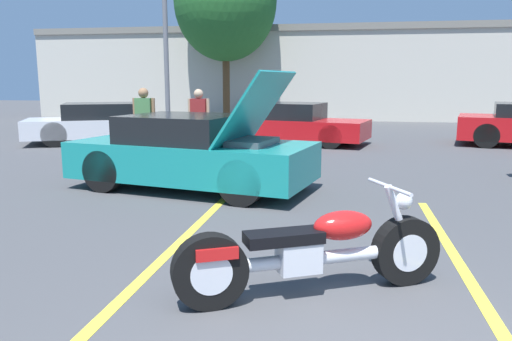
% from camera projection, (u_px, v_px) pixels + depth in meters
% --- Properties ---
extents(parking_stripe_foreground, '(0.12, 5.43, 0.01)m').
position_uv_depth(parking_stripe_foreground, '(173.00, 249.00, 5.60)').
color(parking_stripe_foreground, yellow).
rests_on(parking_stripe_foreground, ground).
extents(parking_stripe_middle, '(0.12, 5.43, 0.01)m').
position_uv_depth(parking_stripe_middle, '(461.00, 267.00, 5.06)').
color(parking_stripe_middle, yellow).
rests_on(parking_stripe_middle, ground).
extents(far_building, '(32.00, 4.20, 4.40)m').
position_uv_depth(far_building, '(356.00, 71.00, 24.59)').
color(far_building, beige).
rests_on(far_building, ground).
extents(light_pole, '(1.21, 0.28, 8.31)m').
position_uv_depth(light_pole, '(167.00, 6.00, 18.24)').
color(light_pole, slate).
rests_on(light_pole, ground).
extents(tree_background, '(4.53, 4.53, 7.90)m').
position_uv_depth(tree_background, '(225.00, 1.00, 21.96)').
color(tree_background, brown).
rests_on(tree_background, ground).
extents(motorcycle, '(2.29, 1.26, 0.95)m').
position_uv_depth(motorcycle, '(313.00, 252.00, 4.35)').
color(motorcycle, black).
rests_on(motorcycle, ground).
extents(show_car_hood_open, '(4.41, 2.62, 2.02)m').
position_uv_depth(show_car_hood_open, '(193.00, 153.00, 8.62)').
color(show_car_hood_open, teal).
rests_on(show_car_hood_open, ground).
extents(parked_car_left_row, '(5.04, 3.60, 1.19)m').
position_uv_depth(parked_car_left_row, '(107.00, 123.00, 15.11)').
color(parked_car_left_row, silver).
rests_on(parked_car_left_row, ground).
extents(parked_car_mid_left_row, '(4.56, 2.66, 1.21)m').
position_uv_depth(parked_car_mid_left_row, '(293.00, 124.00, 14.90)').
color(parked_car_mid_left_row, red).
rests_on(parked_car_mid_left_row, ground).
extents(spectator_near_motorcycle, '(0.52, 0.22, 1.67)m').
position_uv_depth(spectator_near_motorcycle, '(199.00, 119.00, 11.56)').
color(spectator_near_motorcycle, gray).
rests_on(spectator_near_motorcycle, ground).
extents(spectator_midground, '(0.52, 0.22, 1.71)m').
position_uv_depth(spectator_midground, '(144.00, 119.00, 11.12)').
color(spectator_midground, '#38476B').
rests_on(spectator_midground, ground).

